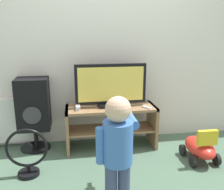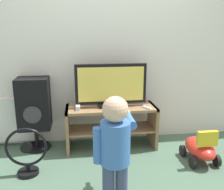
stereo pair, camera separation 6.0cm
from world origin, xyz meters
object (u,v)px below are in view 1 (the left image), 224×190
object	(u,v)px
television	(111,86)
child	(118,143)
speaker_tower	(34,106)
game_console	(78,107)
ride_on_toy	(200,147)
floor_fan	(27,155)
remote_primary	(147,108)
remote_secondary	(122,108)

from	to	relation	value
television	child	world-z (taller)	television
child	speaker_tower	xyz separation A→B (m)	(-0.82, 1.16, -0.00)
television	speaker_tower	bearing A→B (deg)	175.85
game_console	ride_on_toy	xyz separation A→B (m)	(1.34, -0.48, -0.39)
game_console	floor_fan	size ratio (longest dim) A/B	0.37
remote_primary	remote_secondary	world-z (taller)	same
remote_primary	speaker_tower	bearing A→B (deg)	170.67
remote_primary	remote_secondary	distance (m)	0.30
child	remote_secondary	bearing A→B (deg)	76.99
speaker_tower	floor_fan	xyz separation A→B (m)	(-0.00, -0.60, -0.33)
television	child	bearing A→B (deg)	-95.59
speaker_tower	remote_secondary	bearing A→B (deg)	-9.78
remote_primary	speaker_tower	world-z (taller)	speaker_tower
child	floor_fan	world-z (taller)	child
television	remote_primary	distance (m)	0.51
game_console	remote_primary	bearing A→B (deg)	-7.77
television	speaker_tower	size ratio (longest dim) A/B	0.96
floor_fan	speaker_tower	bearing A→B (deg)	89.91
television	game_console	distance (m)	0.47
child	speaker_tower	distance (m)	1.42
television	speaker_tower	distance (m)	0.96
ride_on_toy	child	bearing A→B (deg)	-151.35
remote_primary	child	bearing A→B (deg)	-119.05
remote_primary	remote_secondary	size ratio (longest dim) A/B	0.95
television	remote_secondary	xyz separation A→B (m)	(0.12, -0.11, -0.25)
game_console	ride_on_toy	distance (m)	1.48
remote_primary	ride_on_toy	distance (m)	0.75
television	floor_fan	distance (m)	1.21
remote_secondary	speaker_tower	world-z (taller)	speaker_tower
speaker_tower	floor_fan	distance (m)	0.69
remote_secondary	ride_on_toy	world-z (taller)	remote_secondary
floor_fan	child	bearing A→B (deg)	-34.18
game_console	ride_on_toy	size ratio (longest dim) A/B	0.38
game_console	child	distance (m)	1.09
television	game_console	size ratio (longest dim) A/B	4.59
remote_primary	game_console	bearing A→B (deg)	172.23
remote_primary	ride_on_toy	world-z (taller)	remote_primary
remote_secondary	child	world-z (taller)	child
ride_on_toy	remote_secondary	bearing A→B (deg)	153.63
remote_secondary	game_console	bearing A→B (deg)	172.20
television	ride_on_toy	world-z (taller)	television
floor_fan	remote_primary	bearing A→B (deg)	15.81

